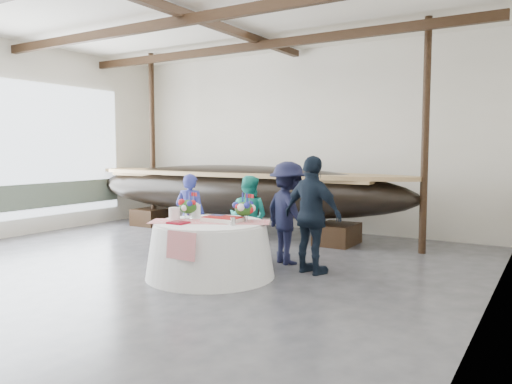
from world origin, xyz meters
The scene contains 11 objects.
floor centered at (0.00, 0.00, 0.00)m, with size 10.00×12.00×0.01m, color #3D3D42.
wall_back centered at (0.00, 6.00, 2.25)m, with size 10.00×0.02×4.50m, color silver.
wall_right centered at (5.00, 0.00, 2.25)m, with size 0.02×12.00×4.50m, color silver.
pavilion_structure centered at (0.00, 0.77, 4.00)m, with size 9.80×11.76×4.50m.
longboat_display centered at (-0.90, 4.44, 1.05)m, with size 8.76×1.75×1.64m.
banquet_table centered at (1.02, 0.88, 0.44)m, with size 2.05×2.05×0.88m.
tabletop_items centered at (0.95, 1.03, 1.02)m, with size 1.93×1.36×0.40m.
guest_woman_blue centered at (-0.21, 1.92, 0.78)m, with size 0.57×0.37×1.57m, color navy.
guest_woman_teal centered at (0.90, 2.23, 0.77)m, with size 0.75×0.59×1.55m, color #21AB96.
guest_man_left centered at (1.66, 2.32, 0.90)m, with size 1.17×0.67×1.81m, color black.
guest_man_right centered at (2.34, 1.89, 0.96)m, with size 1.13×0.47×1.92m, color black.
Camera 1 is at (5.73, -5.42, 2.04)m, focal length 35.00 mm.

